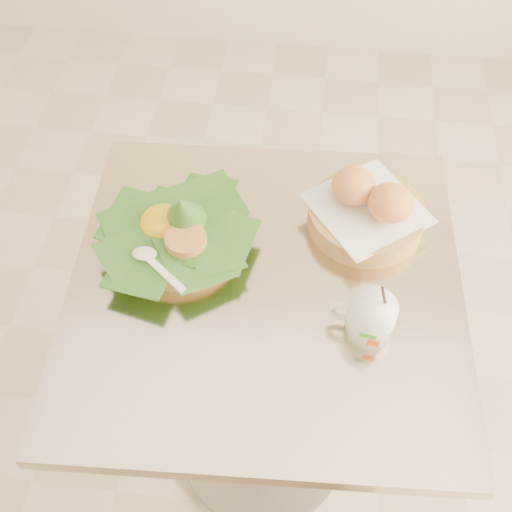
# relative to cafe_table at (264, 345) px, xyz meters

# --- Properties ---
(floor) EXTENTS (3.60, 3.60, 0.00)m
(floor) POSITION_rel_cafe_table_xyz_m (-0.14, 0.05, -0.53)
(floor) COLOR beige
(floor) RESTS_ON ground
(cafe_table) EXTENTS (0.73, 0.73, 0.75)m
(cafe_table) POSITION_rel_cafe_table_xyz_m (0.00, 0.00, 0.00)
(cafe_table) COLOR gray
(cafe_table) RESTS_ON floor
(rice_basket) EXTENTS (0.28, 0.28, 0.14)m
(rice_basket) POSITION_rel_cafe_table_xyz_m (-0.17, 0.07, 0.26)
(rice_basket) COLOR tan
(rice_basket) RESTS_ON cafe_table
(bread_basket) EXTENTS (0.26, 0.26, 0.11)m
(bread_basket) POSITION_rel_cafe_table_xyz_m (0.17, 0.16, 0.26)
(bread_basket) COLOR tan
(bread_basket) RESTS_ON cafe_table
(coffee_mug) EXTENTS (0.11, 0.08, 0.14)m
(coffee_mug) POSITION_rel_cafe_table_xyz_m (0.18, -0.08, 0.26)
(coffee_mug) COLOR white
(coffee_mug) RESTS_ON cafe_table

